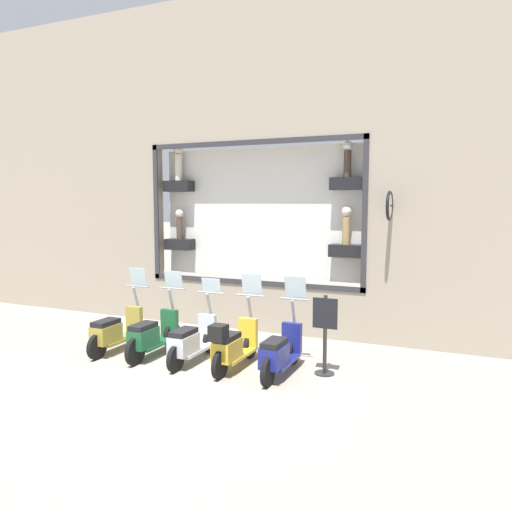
{
  "coord_description": "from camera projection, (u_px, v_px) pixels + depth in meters",
  "views": [
    {
      "loc": [
        -7.37,
        -4.82,
        3.08
      ],
      "look_at": [
        2.16,
        -0.67,
        1.97
      ],
      "focal_mm": 35.0,
      "sensor_mm": 36.0,
      "label": 1
    }
  ],
  "objects": [
    {
      "name": "ground_plane",
      "position": [
        174.0,
        375.0,
        8.97
      ],
      "size": [
        120.0,
        120.0,
        0.0
      ],
      "primitive_type": "plane",
      "color": "gray"
    },
    {
      "name": "building_facade",
      "position": [
        255.0,
        162.0,
        11.82
      ],
      "size": [
        1.22,
        36.0,
        7.96
      ],
      "color": "gray",
      "rests_on": "ground_plane"
    },
    {
      "name": "scooter_navy_0",
      "position": [
        280.0,
        352.0,
        8.87
      ],
      "size": [
        1.8,
        0.6,
        1.7
      ],
      "color": "black",
      "rests_on": "ground_plane"
    },
    {
      "name": "scooter_yellow_1",
      "position": [
        232.0,
        345.0,
        9.17
      ],
      "size": [
        1.8,
        0.6,
        1.7
      ],
      "color": "black",
      "rests_on": "ground_plane"
    },
    {
      "name": "scooter_silver_2",
      "position": [
        191.0,
        341.0,
        9.59
      ],
      "size": [
        1.8,
        0.61,
        1.54
      ],
      "color": "black",
      "rests_on": "ground_plane"
    },
    {
      "name": "scooter_green_3",
      "position": [
        152.0,
        335.0,
        9.96
      ],
      "size": [
        1.81,
        0.6,
        1.65
      ],
      "color": "black",
      "rests_on": "ground_plane"
    },
    {
      "name": "scooter_olive_4",
      "position": [
        115.0,
        331.0,
        10.32
      ],
      "size": [
        1.8,
        0.6,
        1.66
      ],
      "color": "black",
      "rests_on": "ground_plane"
    },
    {
      "name": "shop_sign_post",
      "position": [
        325.0,
        333.0,
        8.93
      ],
      "size": [
        0.36,
        0.45,
        1.45
      ],
      "color": "#232326",
      "rests_on": "ground_plane"
    }
  ]
}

